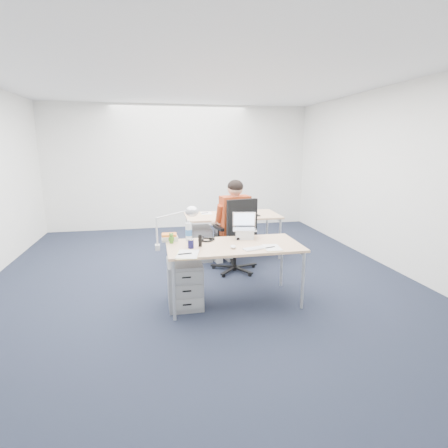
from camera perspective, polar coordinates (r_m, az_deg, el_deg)
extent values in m
plane|color=black|center=(5.09, -3.59, -9.19)|extent=(7.00, 7.00, 0.00)
cube|color=silver|center=(8.22, -7.11, 9.13)|extent=(6.00, 0.02, 2.80)
cube|color=silver|center=(1.42, 15.46, -8.02)|extent=(6.00, 0.02, 2.80)
cube|color=silver|center=(5.94, 26.44, 6.60)|extent=(0.02, 7.00, 2.80)
cube|color=white|center=(4.81, -4.09, 23.52)|extent=(6.00, 7.00, 0.01)
cube|color=tan|center=(4.21, 1.65, -3.59)|extent=(1.60, 0.80, 0.03)
cylinder|color=#B7BABC|center=(3.90, -8.18, -10.73)|extent=(0.04, 0.04, 0.70)
cylinder|color=#B7BABC|center=(4.24, 12.75, -8.98)|extent=(0.04, 0.04, 0.70)
cylinder|color=#B7BABC|center=(4.56, -8.70, -7.27)|extent=(0.04, 0.04, 0.70)
cylinder|color=#B7BABC|center=(4.85, 9.39, -6.06)|extent=(0.04, 0.04, 0.70)
cube|color=tan|center=(6.02, 1.36, 1.38)|extent=(1.60, 0.80, 0.03)
cylinder|color=#B7BABC|center=(5.65, -5.32, -3.23)|extent=(0.04, 0.04, 0.70)
cylinder|color=#B7BABC|center=(5.99, 9.11, -2.43)|extent=(0.04, 0.04, 0.70)
cylinder|color=#B7BABC|center=(6.32, -6.00, -1.52)|extent=(0.04, 0.04, 0.70)
cylinder|color=#B7BABC|center=(6.63, 7.02, -0.89)|extent=(0.04, 0.04, 0.70)
cylinder|color=black|center=(5.39, 1.74, -4.75)|extent=(0.05, 0.05, 0.45)
cube|color=black|center=(5.33, 1.76, -2.35)|extent=(0.58, 0.58, 0.08)
cube|color=black|center=(5.03, 2.97, 0.91)|extent=(0.47, 0.15, 0.56)
cube|color=#A73917|center=(5.26, 1.81, 1.36)|extent=(0.47, 0.30, 0.60)
sphere|color=tan|center=(5.19, 1.84, 5.84)|extent=(0.23, 0.23, 0.23)
cube|color=gray|center=(4.28, -6.41, -9.59)|extent=(0.40, 0.50, 0.55)
cube|color=gray|center=(5.95, -4.09, -3.13)|extent=(0.40, 0.50, 0.55)
cube|color=white|center=(4.04, 5.09, -3.98)|extent=(0.30, 0.19, 0.01)
ellipsoid|color=white|center=(4.05, 1.50, -3.74)|extent=(0.07, 0.11, 0.04)
cylinder|color=#15143E|center=(4.06, -5.44, -3.19)|extent=(0.08, 0.08, 0.11)
cylinder|color=silver|center=(4.37, -5.80, -1.05)|extent=(0.08, 0.08, 0.26)
cube|color=silver|center=(4.42, -8.88, -2.14)|extent=(0.24, 0.21, 0.09)
cube|color=black|center=(4.12, -3.92, -2.73)|extent=(0.04, 0.03, 0.14)
cube|color=#DECC81|center=(3.83, -6.09, -4.99)|extent=(0.28, 0.36, 0.01)
cube|color=#DECC81|center=(4.09, 7.78, -3.90)|extent=(0.19, 0.27, 0.01)
cylinder|color=white|center=(6.01, 3.42, 2.03)|extent=(0.08, 0.08, 0.11)
cube|color=white|center=(6.11, -2.98, 1.72)|extent=(0.19, 0.27, 0.01)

